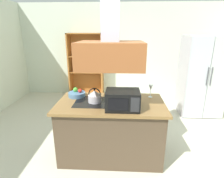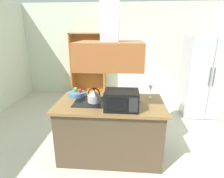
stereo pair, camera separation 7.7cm
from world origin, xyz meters
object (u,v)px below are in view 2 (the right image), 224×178
(cutting_board, at_px, (129,99))
(microwave, at_px, (122,100))
(refrigerator, at_px, (204,77))
(fruit_bowl, at_px, (77,94))
(kettle, at_px, (94,96))
(wine_glass_on_counter, at_px, (151,88))
(dish_cabinet, at_px, (89,69))

(cutting_board, distance_m, microwave, 0.40)
(refrigerator, xyz_separation_m, fruit_bowl, (-2.59, -1.47, 0.03))
(kettle, bearing_deg, microwave, -28.07)
(wine_glass_on_counter, bearing_deg, kettle, -163.02)
(microwave, bearing_deg, fruit_bowl, 148.39)
(wine_glass_on_counter, bearing_deg, dish_cabinet, 120.69)
(refrigerator, xyz_separation_m, dish_cabinet, (-2.93, 1.15, -0.09))
(kettle, distance_m, wine_glass_on_counter, 0.91)
(wine_glass_on_counter, relative_size, fruit_bowl, 0.75)
(microwave, xyz_separation_m, fruit_bowl, (-0.74, 0.46, -0.09))
(refrigerator, distance_m, cutting_board, 2.33)
(microwave, bearing_deg, wine_glass_on_counter, 47.23)
(microwave, relative_size, fruit_bowl, 1.67)
(wine_glass_on_counter, xyz_separation_m, fruit_bowl, (-1.20, -0.03, -0.11))
(refrigerator, xyz_separation_m, wine_glass_on_counter, (-1.39, -1.45, 0.14))
(refrigerator, relative_size, kettle, 8.26)
(kettle, relative_size, wine_glass_on_counter, 1.08)
(cutting_board, xyz_separation_m, wine_glass_on_counter, (0.34, 0.12, 0.14))
(fruit_bowl, bearing_deg, wine_glass_on_counter, 1.39)
(wine_glass_on_counter, height_order, fruit_bowl, wine_glass_on_counter)
(cutting_board, distance_m, wine_glass_on_counter, 0.39)
(kettle, bearing_deg, fruit_bowl, 144.26)
(dish_cabinet, distance_m, fruit_bowl, 2.65)
(wine_glass_on_counter, bearing_deg, fruit_bowl, -178.61)
(refrigerator, height_order, wine_glass_on_counter, refrigerator)
(dish_cabinet, xyz_separation_m, wine_glass_on_counter, (1.54, -2.59, 0.22))
(dish_cabinet, distance_m, cutting_board, 2.96)
(kettle, relative_size, microwave, 0.48)
(dish_cabinet, height_order, kettle, dish_cabinet)
(fruit_bowl, bearing_deg, microwave, -31.61)
(dish_cabinet, xyz_separation_m, fruit_bowl, (0.34, -2.62, 0.11))
(dish_cabinet, height_order, cutting_board, dish_cabinet)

